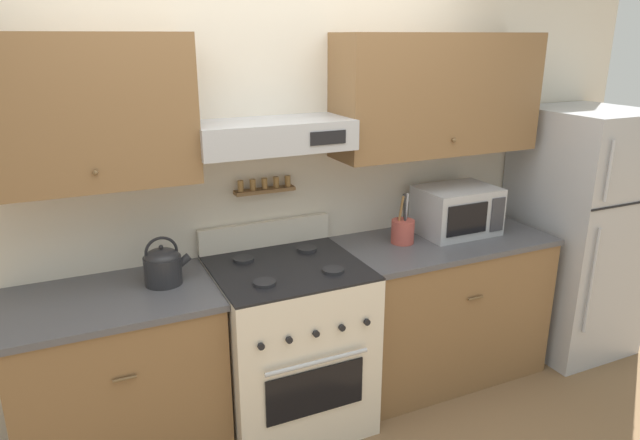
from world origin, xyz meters
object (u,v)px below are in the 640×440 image
at_px(stove_range, 289,343).
at_px(utensil_crock, 403,231).
at_px(refrigerator, 576,232).
at_px(tea_kettle, 163,265).
at_px(microwave, 457,210).

xyz_separation_m(stove_range, utensil_crock, (0.76, 0.09, 0.51)).
height_order(refrigerator, tea_kettle, refrigerator).
relative_size(microwave, utensil_crock, 1.58).
xyz_separation_m(stove_range, refrigerator, (2.06, -0.02, 0.35)).
xyz_separation_m(tea_kettle, utensil_crock, (1.37, 0.00, -0.02)).
bearing_deg(stove_range, refrigerator, -0.43).
distance_m(stove_range, utensil_crock, 0.92).
distance_m(stove_range, microwave, 1.30).
bearing_deg(stove_range, tea_kettle, 171.67).
xyz_separation_m(stove_range, microwave, (1.16, 0.11, 0.58)).
bearing_deg(tea_kettle, utensil_crock, 0.00).
bearing_deg(utensil_crock, stove_range, -173.29).
bearing_deg(utensil_crock, microwave, 2.59).
bearing_deg(utensil_crock, tea_kettle, -180.00).
height_order(stove_range, tea_kettle, tea_kettle).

